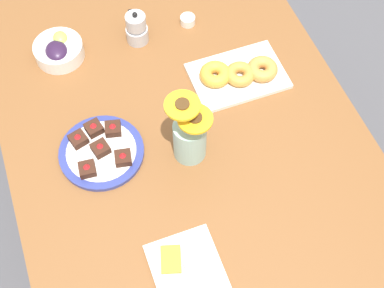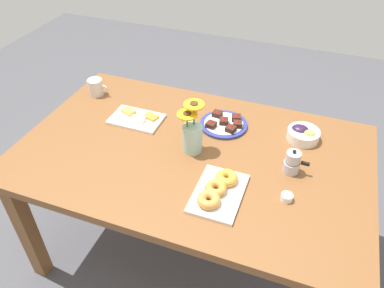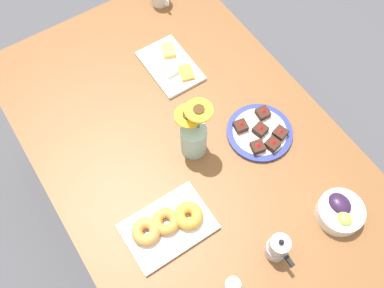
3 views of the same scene
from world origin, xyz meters
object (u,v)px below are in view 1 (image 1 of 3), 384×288
at_px(cheese_platter, 191,283).
at_px(jam_cup_honey, 188,20).
at_px(grape_bowl, 59,50).
at_px(dessert_plate, 101,151).
at_px(moka_pot, 137,29).
at_px(croissant_platter, 238,74).
at_px(dining_table, 192,166).
at_px(flower_vase, 190,138).

distance_m(cheese_platter, jam_cup_honey, 0.86).
distance_m(grape_bowl, cheese_platter, 0.82).
bearing_deg(dessert_plate, moka_pot, -30.99).
bearing_deg(grape_bowl, croissant_platter, -119.07).
bearing_deg(cheese_platter, jam_cup_honey, -19.38).
relative_size(dining_table, jam_cup_honey, 33.33).
distance_m(croissant_platter, moka_pot, 0.35).
distance_m(croissant_platter, jam_cup_honey, 0.27).
distance_m(jam_cup_honey, flower_vase, 0.49).
distance_m(grape_bowl, moka_pot, 0.25).
bearing_deg(dessert_plate, cheese_platter, -166.05).
bearing_deg(moka_pot, flower_vase, -178.38).
xyz_separation_m(cheese_platter, jam_cup_honey, (0.81, -0.28, 0.01)).
distance_m(dessert_plate, moka_pot, 0.43).
relative_size(dessert_plate, flower_vase, 0.96).
distance_m(dining_table, croissant_platter, 0.31).
bearing_deg(croissant_platter, cheese_platter, 147.18).
xyz_separation_m(jam_cup_honey, dessert_plate, (-0.37, 0.39, -0.00)).
bearing_deg(flower_vase, dining_table, -53.42).
distance_m(grape_bowl, jam_cup_honey, 0.42).
height_order(dining_table, dessert_plate, dessert_plate).
bearing_deg(cheese_platter, dining_table, -20.48).
xyz_separation_m(dining_table, flower_vase, (-0.01, 0.01, 0.17)).
bearing_deg(cheese_platter, moka_pot, -7.93).
distance_m(dining_table, grape_bowl, 0.55).
height_order(cheese_platter, jam_cup_honey, cheese_platter).
distance_m(dining_table, dessert_plate, 0.27).
xyz_separation_m(dining_table, moka_pot, (0.45, 0.02, 0.13)).
relative_size(grape_bowl, croissant_platter, 0.54).
height_order(cheese_platter, croissant_platter, croissant_platter).
xyz_separation_m(dining_table, cheese_platter, (-0.35, 0.13, 0.10)).
bearing_deg(dessert_plate, croissant_platter, -76.47).
height_order(dining_table, croissant_platter, croissant_platter).
bearing_deg(jam_cup_honey, moka_pot, 93.51).
bearing_deg(moka_pot, dessert_plate, 149.01).
relative_size(grape_bowl, jam_cup_honey, 3.15).
relative_size(cheese_platter, moka_pot, 2.18).
height_order(dining_table, jam_cup_honey, jam_cup_honey).
bearing_deg(cheese_platter, dessert_plate, 13.95).
bearing_deg(dining_table, cheese_platter, 159.52).
height_order(grape_bowl, moka_pot, moka_pot).
bearing_deg(jam_cup_honey, dining_table, 161.48).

